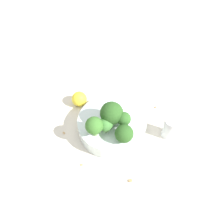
# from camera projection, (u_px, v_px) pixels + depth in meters

# --- Properties ---
(ground_plane) EXTENTS (3.00, 3.00, 0.00)m
(ground_plane) POSITION_uv_depth(u_px,v_px,m) (112.00, 129.00, 0.61)
(ground_plane) COLOR beige
(bowl) EXTENTS (0.18, 0.18, 0.04)m
(bowl) POSITION_uv_depth(u_px,v_px,m) (112.00, 125.00, 0.59)
(bowl) COLOR silver
(bowl) RESTS_ON ground_plane
(broccoli_floret_0) EXTENTS (0.04, 0.04, 0.06)m
(broccoli_floret_0) POSITION_uv_depth(u_px,v_px,m) (94.00, 126.00, 0.52)
(broccoli_floret_0) COLOR #7A9E5B
(broccoli_floret_0) RESTS_ON bowl
(broccoli_floret_1) EXTENTS (0.03, 0.03, 0.05)m
(broccoli_floret_1) POSITION_uv_depth(u_px,v_px,m) (124.00, 119.00, 0.53)
(broccoli_floret_1) COLOR #7A9E5B
(broccoli_floret_1) RESTS_ON bowl
(broccoli_floret_2) EXTENTS (0.04, 0.04, 0.05)m
(broccoli_floret_2) POSITION_uv_depth(u_px,v_px,m) (106.00, 125.00, 0.53)
(broccoli_floret_2) COLOR #8EB770
(broccoli_floret_2) RESTS_ON bowl
(broccoli_floret_3) EXTENTS (0.04, 0.04, 0.05)m
(broccoli_floret_3) POSITION_uv_depth(u_px,v_px,m) (124.00, 134.00, 0.52)
(broccoli_floret_3) COLOR #84AD66
(broccoli_floret_3) RESTS_ON bowl
(broccoli_floret_4) EXTENTS (0.06, 0.06, 0.07)m
(broccoli_floret_4) POSITION_uv_depth(u_px,v_px,m) (113.00, 114.00, 0.53)
(broccoli_floret_4) COLOR #8EB770
(broccoli_floret_4) RESTS_ON bowl
(pepper_shaker) EXTENTS (0.04, 0.04, 0.07)m
(pepper_shaker) POSITION_uv_depth(u_px,v_px,m) (170.00, 128.00, 0.57)
(pepper_shaker) COLOR silver
(pepper_shaker) RESTS_ON ground_plane
(lemon_wedge) EXTENTS (0.04, 0.04, 0.04)m
(lemon_wedge) POSITION_uv_depth(u_px,v_px,m) (79.00, 99.00, 0.65)
(lemon_wedge) COLOR yellow
(lemon_wedge) RESTS_ON ground_plane
(almond_crumb_0) EXTENTS (0.00, 0.01, 0.01)m
(almond_crumb_0) POSITION_uv_depth(u_px,v_px,m) (128.00, 103.00, 0.66)
(almond_crumb_0) COLOR tan
(almond_crumb_0) RESTS_ON ground_plane
(almond_crumb_1) EXTENTS (0.01, 0.01, 0.01)m
(almond_crumb_1) POSITION_uv_depth(u_px,v_px,m) (82.00, 165.00, 0.54)
(almond_crumb_1) COLOR tan
(almond_crumb_1) RESTS_ON ground_plane
(almond_crumb_2) EXTENTS (0.01, 0.01, 0.01)m
(almond_crumb_2) POSITION_uv_depth(u_px,v_px,m) (155.00, 107.00, 0.65)
(almond_crumb_2) COLOR olive
(almond_crumb_2) RESTS_ON ground_plane
(almond_crumb_3) EXTENTS (0.01, 0.01, 0.01)m
(almond_crumb_3) POSITION_uv_depth(u_px,v_px,m) (130.00, 180.00, 0.51)
(almond_crumb_3) COLOR #AD7F4C
(almond_crumb_3) RESTS_ON ground_plane
(almond_crumb_4) EXTENTS (0.01, 0.01, 0.01)m
(almond_crumb_4) POSITION_uv_depth(u_px,v_px,m) (64.00, 133.00, 0.60)
(almond_crumb_4) COLOR tan
(almond_crumb_4) RESTS_ON ground_plane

